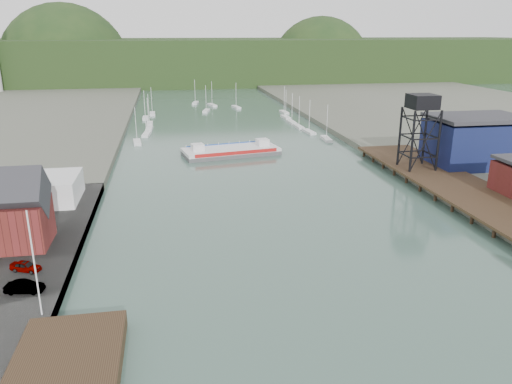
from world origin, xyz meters
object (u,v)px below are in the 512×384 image
object	(u,v)px
lift_tower	(422,106)
chain_ferry	(231,151)
harbor_building	(3,216)
car_west_a	(26,266)

from	to	relation	value
lift_tower	chain_ferry	size ratio (longest dim) A/B	0.62
chain_ferry	harbor_building	bearing A→B (deg)	-135.52
car_west_a	lift_tower	bearing A→B (deg)	-39.85
harbor_building	car_west_a	xyz separation A→B (m)	(4.69, -8.82, -3.81)
car_west_a	chain_ferry	bearing A→B (deg)	-5.02
lift_tower	car_west_a	distance (m)	82.24
harbor_building	lift_tower	size ratio (longest dim) A/B	0.76
lift_tower	chain_ferry	distance (m)	49.06
harbor_building	car_west_a	distance (m)	10.69
chain_ferry	car_west_a	distance (m)	73.38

